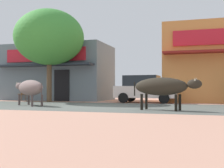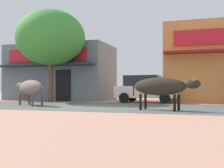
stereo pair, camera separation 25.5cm
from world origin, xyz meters
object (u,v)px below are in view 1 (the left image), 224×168
(roadside_tree, at_px, (49,38))
(cafe_chair_near_tree, at_px, (23,93))
(cow_far_dark, at_px, (162,87))
(parked_hatchback_car, at_px, (145,89))
(cow_near_brown, at_px, (30,88))

(roadside_tree, distance_m, cafe_chair_near_tree, 4.61)
(cow_far_dark, bearing_deg, cafe_chair_near_tree, 151.03)
(roadside_tree, height_order, cafe_chair_near_tree, roadside_tree)
(roadside_tree, height_order, cow_far_dark, roadside_tree)
(cow_far_dark, bearing_deg, roadside_tree, 149.01)
(parked_hatchback_car, bearing_deg, roadside_tree, -169.35)
(roadside_tree, relative_size, cow_far_dark, 2.11)
(cafe_chair_near_tree, bearing_deg, parked_hatchback_car, -0.16)
(cow_near_brown, bearing_deg, roadside_tree, 104.32)
(roadside_tree, relative_size, cow_near_brown, 2.21)
(parked_hatchback_car, bearing_deg, cafe_chair_near_tree, 179.84)
(cow_far_dark, distance_m, cafe_chair_near_tree, 11.82)
(cow_near_brown, xyz_separation_m, cafe_chair_near_tree, (-3.60, 4.66, -0.38))
(cow_far_dark, bearing_deg, cow_near_brown, 171.04)
(roadside_tree, height_order, cow_near_brown, roadside_tree)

